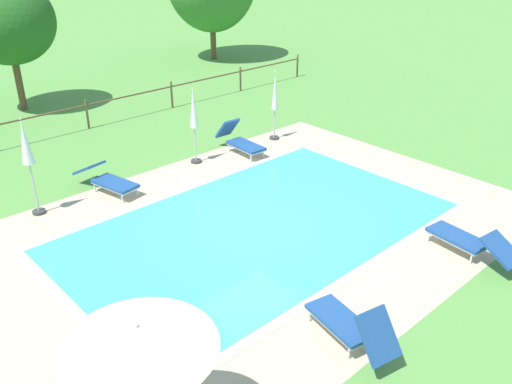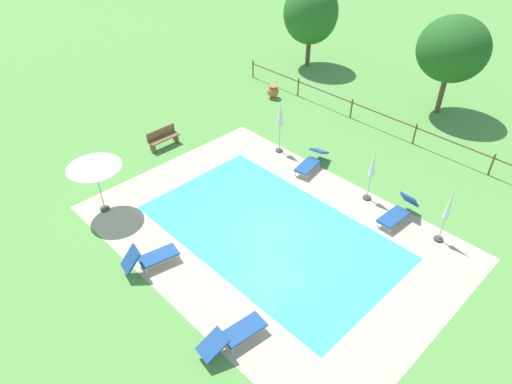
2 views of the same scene
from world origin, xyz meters
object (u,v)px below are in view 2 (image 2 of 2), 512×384
tree_centre (311,13)px  wooden_bench_lawn_side (163,137)px  sun_lounger_north_mid (235,334)px  sun_lounger_north_end (151,257)px  terracotta_urn_near_fence (273,91)px  tree_far_west (453,49)px  sun_lounger_north_far (311,161)px  patio_umbrella_open_foreground (93,164)px  patio_umbrella_closed_row_west (280,117)px  patio_umbrella_closed_row_mid_west (448,209)px  sun_lounger_north_near_steps (398,212)px  patio_umbrella_closed_row_centre (372,167)px

tree_centre → wooden_bench_lawn_side: bearing=-81.9°
sun_lounger_north_mid → wooden_bench_lawn_side: (-10.13, 4.75, 0.11)m
sun_lounger_north_end → tree_centre: size_ratio=0.38×
terracotta_urn_near_fence → tree_far_west: (7.15, 4.95, 2.94)m
sun_lounger_north_far → patio_umbrella_open_foreground: bearing=-115.3°
patio_umbrella_closed_row_west → tree_far_west: bearing=70.3°
sun_lounger_north_mid → patio_umbrella_open_foreground: 8.06m
wooden_bench_lawn_side → patio_umbrella_closed_row_west: bearing=40.9°
sun_lounger_north_mid → patio_umbrella_closed_row_west: patio_umbrella_closed_row_west is taller
wooden_bench_lawn_side → sun_lounger_north_end: bearing=-38.3°
terracotta_urn_near_fence → tree_far_west: 9.18m
sun_lounger_north_mid → patio_umbrella_closed_row_mid_west: (1.93, 7.98, 1.06)m
tree_far_west → sun_lounger_north_mid: bearing=-80.1°
tree_centre → sun_lounger_north_end: bearing=-65.4°
sun_lounger_north_near_steps → patio_umbrella_closed_row_west: bearing=176.5°
patio_umbrella_closed_row_west → wooden_bench_lawn_side: bearing=-139.1°
patio_umbrella_closed_row_west → tree_centre: size_ratio=0.50×
sun_lounger_north_end → wooden_bench_lawn_side: 7.66m
sun_lounger_north_near_steps → patio_umbrella_open_foreground: (-8.16, -7.46, 1.71)m
sun_lounger_north_near_steps → patio_umbrella_closed_row_mid_west: bearing=4.5°
wooden_bench_lawn_side → terracotta_urn_near_fence: bearing=90.0°
patio_umbrella_open_foreground → patio_umbrella_closed_row_mid_west: (9.79, 7.59, -0.69)m
sun_lounger_north_far → wooden_bench_lawn_side: size_ratio=1.43×
tree_far_west → tree_centre: bearing=-180.0°
sun_lounger_north_far → wooden_bench_lawn_side: bearing=-149.9°
sun_lounger_north_near_steps → tree_centre: bearing=143.2°
sun_lounger_north_far → patio_umbrella_closed_row_mid_west: size_ratio=0.92×
sun_lounger_north_end → terracotta_urn_near_fence: bearing=116.6°
patio_umbrella_closed_row_mid_west → sun_lounger_north_end: bearing=-127.1°
sun_lounger_north_far → sun_lounger_north_end: sun_lounger_north_end is taller
sun_lounger_north_far → patio_umbrella_closed_row_centre: patio_umbrella_closed_row_centre is taller
sun_lounger_north_end → sun_lounger_north_mid: bearing=-0.1°
tree_far_west → patio_umbrella_closed_row_mid_west: bearing=-61.4°
patio_umbrella_closed_row_west → sun_lounger_north_mid: bearing=-53.6°
sun_lounger_north_near_steps → tree_centre: 15.47m
sun_lounger_north_far → patio_umbrella_closed_row_centre: 3.15m
sun_lounger_north_far → tree_centre: tree_centre is taller
sun_lounger_north_near_steps → patio_umbrella_closed_row_mid_west: 1.93m
sun_lounger_north_mid → tree_centre: 20.91m
sun_lounger_north_end → tree_far_west: size_ratio=0.39×
sun_lounger_north_near_steps → sun_lounger_north_end: sun_lounger_north_end is taller
patio_umbrella_closed_row_centre → sun_lounger_north_near_steps: bearing=-11.4°
patio_umbrella_open_foreground → wooden_bench_lawn_side: size_ratio=1.55×
patio_umbrella_closed_row_west → wooden_bench_lawn_side: (-4.04, -3.50, -1.27)m
sun_lounger_north_end → tree_centre: tree_centre is taller
patio_umbrella_open_foreground → terracotta_urn_near_fence: patio_umbrella_open_foreground is taller
sun_lounger_north_end → tree_far_west: bearing=86.1°
sun_lounger_north_mid → patio_umbrella_closed_row_mid_west: size_ratio=0.91×
sun_lounger_north_end → patio_umbrella_closed_row_west: bearing=103.5°
patio_umbrella_closed_row_centre → tree_far_west: tree_far_west is taller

